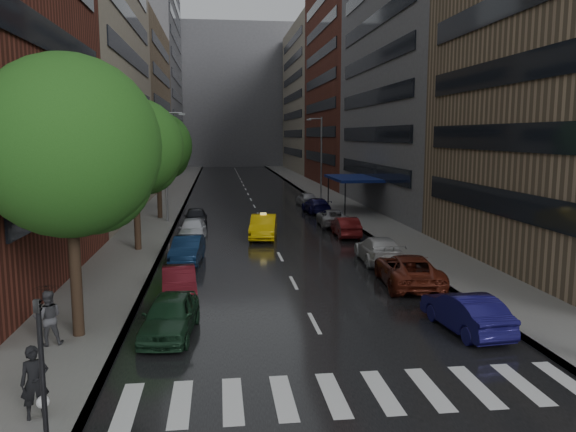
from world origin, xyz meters
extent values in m
plane|color=gray|center=(0.00, 0.00, 0.00)|extent=(220.00, 220.00, 0.00)
cube|color=black|center=(0.00, 50.00, 0.01)|extent=(14.00, 140.00, 0.01)
cube|color=gray|center=(-9.00, 50.00, 0.07)|extent=(4.00, 140.00, 0.15)
cube|color=gray|center=(9.00, 50.00, 0.07)|extent=(4.00, 140.00, 0.15)
cube|color=silver|center=(-6.10, -2.00, 0.01)|extent=(0.55, 2.80, 0.01)
cube|color=silver|center=(-4.70, -2.00, 0.01)|extent=(0.55, 2.80, 0.01)
cube|color=silver|center=(-3.30, -2.00, 0.01)|extent=(0.55, 2.80, 0.01)
cube|color=silver|center=(-1.90, -2.00, 0.01)|extent=(0.55, 2.80, 0.01)
cube|color=silver|center=(-0.50, -2.00, 0.01)|extent=(0.55, 2.80, 0.01)
cube|color=silver|center=(0.90, -2.00, 0.01)|extent=(0.55, 2.80, 0.01)
cube|color=silver|center=(2.30, -2.00, 0.01)|extent=(0.55, 2.80, 0.01)
cube|color=silver|center=(3.70, -2.00, 0.01)|extent=(0.55, 2.80, 0.01)
cube|color=silver|center=(5.10, -2.00, 0.01)|extent=(0.55, 2.80, 0.01)
cube|color=silver|center=(6.50, -2.00, 0.01)|extent=(0.55, 2.80, 0.01)
cube|color=gray|center=(-15.00, 36.00, 17.00)|extent=(8.00, 28.00, 34.00)
cube|color=#937A5B|center=(-15.00, 64.00, 11.00)|extent=(8.00, 28.00, 22.00)
cube|color=slate|center=(-15.00, 94.00, 19.00)|extent=(8.00, 32.00, 38.00)
cube|color=slate|center=(15.00, 36.00, 12.00)|extent=(8.00, 28.00, 24.00)
cube|color=maroon|center=(15.00, 64.00, 18.00)|extent=(8.00, 28.00, 36.00)
cube|color=gray|center=(15.00, 94.00, 14.00)|extent=(8.00, 32.00, 28.00)
cube|color=slate|center=(0.00, 118.00, 16.00)|extent=(40.00, 14.00, 32.00)
cylinder|color=#382619|center=(-8.60, 3.39, 2.73)|extent=(0.40, 0.40, 5.45)
sphere|color=#1E5116|center=(-8.60, 3.39, 6.82)|extent=(6.23, 6.23, 6.23)
cylinder|color=#382619|center=(-8.60, 18.58, 2.59)|extent=(0.40, 0.40, 5.19)
sphere|color=#1E5116|center=(-8.60, 18.58, 6.49)|extent=(5.93, 5.93, 5.93)
cylinder|color=#382619|center=(-8.60, 32.10, 2.51)|extent=(0.40, 0.40, 5.03)
sphere|color=#1E5116|center=(-8.60, 32.10, 6.29)|extent=(5.75, 5.75, 5.75)
imported|color=gold|center=(-0.50, 22.20, 0.82)|extent=(2.41, 5.17, 1.64)
imported|color=#193722|center=(-5.40, 3.35, 0.75)|extent=(2.20, 4.55, 1.50)
imported|color=#531018|center=(-5.40, 8.13, 0.68)|extent=(1.82, 4.27, 1.37)
imported|color=#0D203D|center=(-5.40, 15.25, 0.74)|extent=(1.95, 4.60, 1.47)
imported|color=silver|center=(-5.40, 22.06, 0.77)|extent=(1.89, 4.52, 1.53)
imported|color=black|center=(-5.40, 27.75, 0.76)|extent=(1.90, 4.48, 1.51)
imported|color=#120F49|center=(5.40, 2.49, 0.73)|extent=(1.99, 4.56, 1.46)
imported|color=#531C10|center=(5.40, 8.83, 0.77)|extent=(3.08, 5.74, 1.53)
imported|color=#BEBEBE|center=(5.40, 13.83, 0.75)|extent=(2.36, 5.24, 1.49)
imported|color=maroon|center=(5.40, 22.19, 0.71)|extent=(1.60, 4.32, 1.41)
imported|color=#939297|center=(5.40, 26.85, 0.67)|extent=(2.47, 4.91, 1.33)
imported|color=#110F48|center=(5.40, 34.41, 0.70)|extent=(2.31, 4.96, 1.40)
imported|color=#ABAAB0|center=(5.40, 40.12, 0.70)|extent=(1.99, 4.24, 1.40)
imported|color=black|center=(-8.23, -2.59, 1.08)|extent=(0.79, 0.66, 1.87)
sphere|color=white|center=(-8.03, -2.69, 0.60)|extent=(0.32, 0.32, 0.32)
imported|color=#414145|center=(-9.37, 2.54, 1.09)|extent=(1.06, 0.92, 1.88)
imported|color=black|center=(-9.37, 2.54, 1.80)|extent=(0.96, 0.98, 0.88)
cylinder|color=black|center=(-7.60, -3.93, 1.75)|extent=(0.12, 0.12, 3.20)
imported|color=black|center=(-7.60, -3.93, 3.15)|extent=(0.18, 0.15, 0.90)
cylinder|color=gray|center=(-7.80, 30.00, 4.65)|extent=(0.18, 0.18, 9.00)
cube|color=gray|center=(-6.40, 30.00, 8.85)|extent=(0.50, 0.22, 0.16)
cylinder|color=gray|center=(7.80, 45.00, 4.65)|extent=(0.18, 0.18, 9.00)
cube|color=gray|center=(6.40, 45.00, 8.85)|extent=(0.50, 0.22, 0.16)
cube|color=navy|center=(9.00, 35.00, 3.15)|extent=(4.00, 8.00, 0.25)
cylinder|color=black|center=(7.40, 31.20, 1.65)|extent=(0.12, 0.12, 3.00)
cylinder|color=black|center=(7.40, 38.80, 1.65)|extent=(0.12, 0.12, 3.00)
camera|label=1|loc=(-3.58, -16.52, 7.20)|focal=35.00mm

